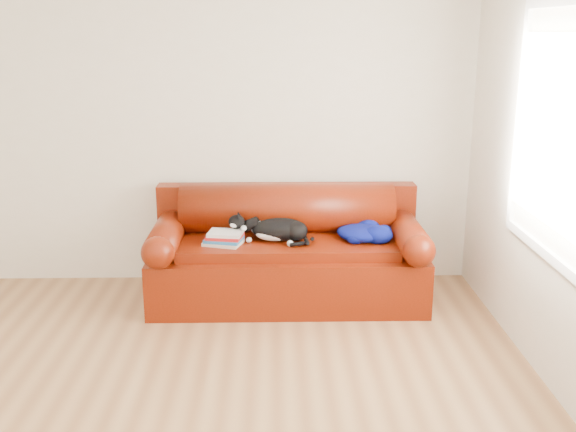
# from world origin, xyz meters

# --- Properties ---
(ground) EXTENTS (4.50, 4.50, 0.00)m
(ground) POSITION_xyz_m (0.00, 0.00, 0.00)
(ground) COLOR brown
(ground) RESTS_ON ground
(room_shell) EXTENTS (4.52, 4.02, 2.61)m
(room_shell) POSITION_xyz_m (0.12, 0.02, 1.67)
(room_shell) COLOR beige
(room_shell) RESTS_ON ground
(sofa_base) EXTENTS (2.10, 0.90, 0.50)m
(sofa_base) POSITION_xyz_m (0.72, 1.49, 0.24)
(sofa_base) COLOR #3E0F02
(sofa_base) RESTS_ON ground
(sofa_back) EXTENTS (2.10, 1.01, 0.88)m
(sofa_back) POSITION_xyz_m (0.72, 1.74, 0.54)
(sofa_back) COLOR #3E0F02
(sofa_back) RESTS_ON ground
(book_stack) EXTENTS (0.32, 0.28, 0.10)m
(book_stack) POSITION_xyz_m (0.24, 1.37, 0.55)
(book_stack) COLOR beige
(book_stack) RESTS_ON sofa_base
(cat) EXTENTS (0.58, 0.37, 0.22)m
(cat) POSITION_xyz_m (0.65, 1.45, 0.58)
(cat) COLOR black
(cat) RESTS_ON sofa_base
(blanket) EXTENTS (0.47, 0.44, 0.14)m
(blanket) POSITION_xyz_m (1.31, 1.47, 0.56)
(blanket) COLOR #021141
(blanket) RESTS_ON sofa_base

